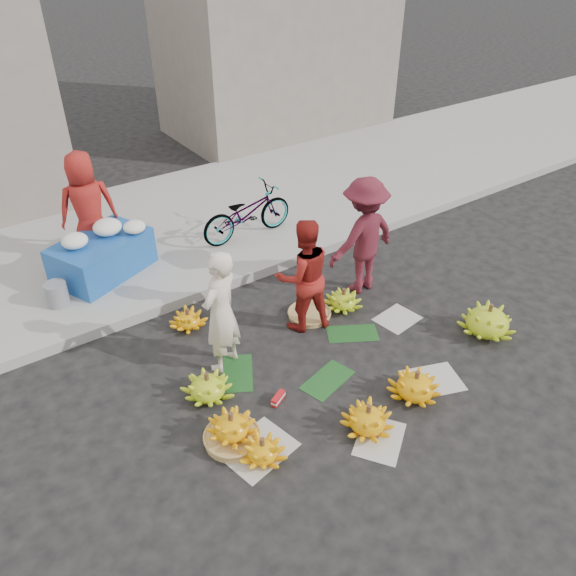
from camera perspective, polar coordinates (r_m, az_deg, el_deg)
ground at (r=6.79m, az=3.66°, el=-8.04°), size 80.00×80.00×0.00m
curb at (r=8.21m, az=-5.76°, el=0.86°), size 40.00×0.25×0.15m
sidewalk at (r=9.88m, az=-11.87°, el=6.25°), size 40.00×4.00×0.12m
building_right at (r=14.08m, az=-1.16°, el=25.65°), size 5.00×3.00×5.00m
newspaper_scatter at (r=6.36m, az=8.17°, el=-11.93°), size 3.20×1.80×0.00m
banana_leaves at (r=6.86m, az=1.96°, el=-7.43°), size 2.00×1.00×0.00m
banana_bunch_0 at (r=5.89m, az=-5.74°, el=-14.15°), size 0.63×0.63×0.41m
banana_bunch_1 at (r=5.76m, az=-2.62°, el=-16.16°), size 0.50×0.50×0.28m
banana_bunch_2 at (r=6.05m, az=8.09°, el=-13.04°), size 0.70×0.70×0.34m
banana_bunch_3 at (r=6.48m, az=12.83°, el=-9.64°), size 0.68×0.68×0.36m
banana_bunch_4 at (r=7.59m, az=19.64°, el=-3.11°), size 0.98×0.98×0.45m
banana_bunch_5 at (r=7.68m, az=5.64°, el=-1.20°), size 0.55×0.55×0.31m
banana_bunch_6 at (r=6.38m, az=-8.17°, el=-9.90°), size 0.67×0.67×0.35m
banana_bunch_7 at (r=7.43m, az=-10.10°, el=-3.16°), size 0.53×0.53×0.28m
basket_spare at (r=7.55m, az=2.18°, el=-2.68°), size 0.73×0.73×0.06m
incense_stack at (r=6.34m, az=-1.00°, el=-11.14°), size 0.22×0.16×0.09m
vendor_cream at (r=6.38m, az=-6.85°, el=-2.47°), size 0.67×0.59×1.55m
vendor_red at (r=6.99m, az=1.57°, el=1.24°), size 0.86×0.74×1.52m
man_striped at (r=7.76m, az=7.66°, el=5.23°), size 1.12×0.68×1.69m
flower_table at (r=8.51m, az=-18.34°, el=3.34°), size 1.56×1.31×0.78m
grey_bucket at (r=8.10m, az=-22.42°, el=-0.58°), size 0.29×0.29×0.33m
flower_vendor at (r=8.72m, az=-19.66°, el=7.69°), size 0.89×0.64×1.67m
bicycle at (r=9.04m, az=-4.19°, el=7.63°), size 0.58×1.61×0.84m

